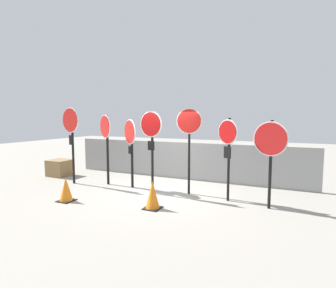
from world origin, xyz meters
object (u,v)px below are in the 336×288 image
Objects in this scene: stop_sign_4 at (189,132)px; traffic_cone_0 at (66,189)px; storage_crate at (60,168)px; stop_sign_0 at (71,130)px; stop_sign_2 at (130,140)px; stop_sign_5 at (228,143)px; stop_sign_6 at (270,146)px; stop_sign_3 at (151,135)px; traffic_cone_1 at (153,195)px; stop_sign_1 at (106,136)px.

traffic_cone_0 is at bearing -157.07° from stop_sign_4.
stop_sign_4 is at bearing -2.86° from storage_crate.
stop_sign_0 is 1.18× the size of stop_sign_2.
stop_sign_6 is at bearing 20.72° from stop_sign_5.
stop_sign_2 is 1.07m from stop_sign_3.
stop_sign_3 is at bearing 12.84° from stop_sign_2.
traffic_cone_1 is (-2.70, -1.20, -1.25)m from stop_sign_6.
traffic_cone_0 is (0.12, -1.98, -1.38)m from stop_sign_1.
traffic_cone_0 is at bearing -123.68° from stop_sign_5.
stop_sign_2 is at bearing -167.12° from stop_sign_6.
traffic_cone_0 is at bearing -40.55° from storage_crate.
stop_sign_4 is (1.05, 0.43, 0.10)m from stop_sign_3.
stop_sign_2 is 2.05m from stop_sign_4.
stop_sign_1 is 1.05× the size of stop_sign_5.
stop_sign_5 is at bearing 31.48° from stop_sign_2.
stop_sign_0 reaches higher than traffic_cone_1.
traffic_cone_0 is at bearing -129.90° from stop_sign_3.
stop_sign_6 is at bearing 29.18° from stop_sign_2.
storage_crate is (-5.21, 1.87, -0.03)m from traffic_cone_1.
stop_sign_6 is (5.31, -0.31, -0.10)m from stop_sign_1.
stop_sign_4 reaches higher than storage_crate.
stop_sign_0 is at bearing -170.34° from stop_sign_3.
stop_sign_6 is (6.49, 0.09, -0.31)m from stop_sign_0.
stop_sign_1 is at bearing -7.72° from storage_crate.
stop_sign_2 is 2.55m from traffic_cone_1.
traffic_cone_1 is (0.65, -1.16, -1.44)m from stop_sign_3.
stop_sign_0 reaches higher than traffic_cone_0.
stop_sign_3 reaches higher than traffic_cone_1.
traffic_cone_0 reaches higher than storage_crate.
stop_sign_4 reaches higher than stop_sign_5.
traffic_cone_0 is at bearing -145.01° from stop_sign_6.
stop_sign_3 is 2.86m from traffic_cone_0.
traffic_cone_1 reaches higher than traffic_cone_0.
stop_sign_2 is at bearing 169.23° from stop_sign_4.
stop_sign_3 is at bearing -162.07° from stop_sign_6.
traffic_cone_0 is at bearing -79.88° from stop_sign_2.
traffic_cone_1 is (2.60, -1.51, -1.35)m from stop_sign_1.
storage_crate is at bearing 179.88° from stop_sign_3.
stop_sign_3 reaches higher than stop_sign_2.
stop_sign_2 reaches higher than stop_sign_6.
stop_sign_5 is (2.25, 0.25, -0.16)m from stop_sign_3.
stop_sign_5 is 3.21× the size of traffic_cone_1.
stop_sign_5 is 4.68m from traffic_cone_0.
storage_crate is (-1.43, 0.76, -1.59)m from stop_sign_0.
stop_sign_5 is at bearing -3.81° from storage_crate.
stop_sign_4 is at bearing -156.56° from stop_sign_5.
stop_sign_0 is 3.30× the size of storage_crate.
traffic_cone_1 is (-0.40, -1.59, -1.54)m from stop_sign_4.
stop_sign_5 is (3.23, -0.11, 0.05)m from stop_sign_2.
stop_sign_4 is 1.12× the size of stop_sign_5.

